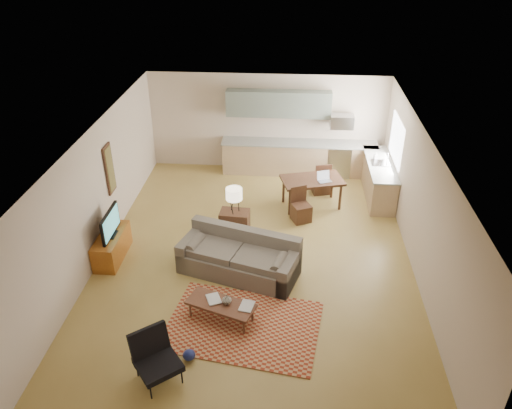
# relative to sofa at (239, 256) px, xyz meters

# --- Properties ---
(room) EXTENTS (9.00, 9.00, 9.00)m
(room) POSITION_rel_sofa_xyz_m (0.29, 0.51, 0.92)
(room) COLOR olive
(room) RESTS_ON ground
(kitchen_counter_back) EXTENTS (4.26, 0.64, 0.92)m
(kitchen_counter_back) POSITION_rel_sofa_xyz_m (1.19, 4.69, 0.03)
(kitchen_counter_back) COLOR tan
(kitchen_counter_back) RESTS_ON ground
(kitchen_counter_right) EXTENTS (0.64, 2.26, 0.92)m
(kitchen_counter_right) POSITION_rel_sofa_xyz_m (3.22, 3.51, 0.03)
(kitchen_counter_right) COLOR tan
(kitchen_counter_right) RESTS_ON ground
(kitchen_range) EXTENTS (0.62, 0.62, 0.90)m
(kitchen_range) POSITION_rel_sofa_xyz_m (2.29, 4.69, 0.02)
(kitchen_range) COLOR #A5A8AD
(kitchen_range) RESTS_ON ground
(kitchen_microwave) EXTENTS (0.62, 0.40, 0.35)m
(kitchen_microwave) POSITION_rel_sofa_xyz_m (2.29, 4.71, 1.12)
(kitchen_microwave) COLOR #A5A8AD
(kitchen_microwave) RESTS_ON room
(upper_cabinets) EXTENTS (2.80, 0.34, 0.70)m
(upper_cabinets) POSITION_rel_sofa_xyz_m (0.59, 4.84, 1.52)
(upper_cabinets) COLOR slate
(upper_cabinets) RESTS_ON room
(window_right) EXTENTS (0.02, 1.40, 1.05)m
(window_right) POSITION_rel_sofa_xyz_m (3.52, 3.51, 1.12)
(window_right) COLOR white
(window_right) RESTS_ON room
(wall_art_left) EXTENTS (0.06, 0.42, 1.10)m
(wall_art_left) POSITION_rel_sofa_xyz_m (-2.92, 1.41, 1.12)
(wall_art_left) COLOR olive
(wall_art_left) RESTS_ON room
(triptych) EXTENTS (1.70, 0.04, 0.50)m
(triptych) POSITION_rel_sofa_xyz_m (0.19, 4.98, 1.32)
(triptych) COLOR beige
(triptych) RESTS_ON room
(rug) EXTENTS (2.89, 2.21, 0.02)m
(rug) POSITION_rel_sofa_xyz_m (0.23, -1.50, -0.42)
(rug) COLOR maroon
(rug) RESTS_ON floor
(sofa) EXTENTS (2.66, 1.75, 0.85)m
(sofa) POSITION_rel_sofa_xyz_m (0.00, 0.00, 0.00)
(sofa) COLOR #62594E
(sofa) RESTS_ON floor
(coffee_table) EXTENTS (1.31, 0.88, 0.37)m
(coffee_table) POSITION_rel_sofa_xyz_m (-0.17, -1.36, -0.24)
(coffee_table) COLOR #4E2A1A
(coffee_table) RESTS_ON floor
(book_a) EXTENTS (0.46, 0.48, 0.03)m
(book_a) POSITION_rel_sofa_xyz_m (-0.42, -1.32, -0.05)
(book_a) COLOR maroon
(book_a) RESTS_ON coffee_table
(book_b) EXTENTS (0.36, 0.41, 0.02)m
(book_b) POSITION_rel_sofa_xyz_m (0.18, -1.38, -0.05)
(book_b) COLOR navy
(book_b) RESTS_ON coffee_table
(vase) EXTENTS (0.19, 0.19, 0.18)m
(vase) POSITION_rel_sofa_xyz_m (-0.07, -1.34, 0.02)
(vase) COLOR black
(vase) RESTS_ON coffee_table
(armchair) EXTENTS (1.01, 1.01, 0.82)m
(armchair) POSITION_rel_sofa_xyz_m (-0.94, -2.77, -0.02)
(armchair) COLOR black
(armchair) RESTS_ON floor
(tv_credenza) EXTENTS (0.47, 1.22, 0.56)m
(tv_credenza) POSITION_rel_sofa_xyz_m (-2.71, 0.34, -0.15)
(tv_credenza) COLOR #8E4A15
(tv_credenza) RESTS_ON floor
(tv) EXTENTS (0.09, 0.94, 0.56)m
(tv) POSITION_rel_sofa_xyz_m (-2.66, 0.34, 0.42)
(tv) COLOR black
(tv) RESTS_ON tv_credenza
(console_table) EXTENTS (0.66, 0.46, 0.73)m
(console_table) POSITION_rel_sofa_xyz_m (-0.21, 1.18, -0.06)
(console_table) COLOR #392116
(console_table) RESTS_ON floor
(table_lamp) EXTENTS (0.41, 0.41, 0.59)m
(table_lamp) POSITION_rel_sofa_xyz_m (-0.21, 1.18, 0.60)
(table_lamp) COLOR beige
(table_lamp) RESTS_ON console_table
(dining_table) EXTENTS (1.63, 1.20, 0.74)m
(dining_table) POSITION_rel_sofa_xyz_m (1.51, 2.85, -0.06)
(dining_table) COLOR #392116
(dining_table) RESTS_ON floor
(dining_chair_near) EXTENTS (0.54, 0.55, 0.84)m
(dining_chair_near) POSITION_rel_sofa_xyz_m (1.25, 2.12, -0.01)
(dining_chair_near) COLOR #392116
(dining_chair_near) RESTS_ON floor
(dining_chair_far) EXTENTS (0.51, 0.52, 0.88)m
(dining_chair_far) POSITION_rel_sofa_xyz_m (1.76, 3.58, 0.01)
(dining_chair_far) COLOR #392116
(dining_chair_far) RESTS_ON floor
(laptop) EXTENTS (0.38, 0.33, 0.23)m
(laptop) POSITION_rel_sofa_xyz_m (1.80, 2.75, 0.43)
(laptop) COLOR #A5A8AD
(laptop) RESTS_ON dining_table
(soap_bottle) EXTENTS (0.11, 0.11, 0.19)m
(soap_bottle) POSITION_rel_sofa_xyz_m (3.12, 3.74, 0.59)
(soap_bottle) COLOR beige
(soap_bottle) RESTS_ON kitchen_counter_right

